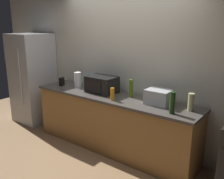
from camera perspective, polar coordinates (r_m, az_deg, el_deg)
ground_plane at (r=3.97m, az=-3.64°, el=-15.31°), size 8.00×8.00×0.00m
back_wall at (r=4.12m, az=3.49°, el=5.90°), size 6.40×0.10×2.70m
counter_run at (r=4.04m, az=0.00°, el=-7.52°), size 2.84×0.64×0.90m
refrigerator at (r=5.35m, az=-17.73°, el=2.46°), size 0.72×0.73×1.80m
microwave at (r=4.04m, az=-2.36°, el=1.17°), size 0.48×0.35×0.27m
toaster_oven at (r=3.52m, az=10.65°, el=-1.72°), size 0.34×0.26×0.21m
paper_towel_roll at (r=4.41m, az=-7.85°, el=2.22°), size 0.12×0.12×0.27m
cordless_phone at (r=4.58m, az=-11.47°, el=1.78°), size 0.08×0.12×0.15m
bottle_dish_soap at (r=3.65m, az=0.10°, el=-1.05°), size 0.06×0.06×0.19m
bottle_vinegar at (r=3.36m, az=17.68°, el=-2.78°), size 0.08×0.08×0.23m
bottle_spray_cleaner at (r=4.37m, az=-4.96°, el=2.00°), size 0.07×0.07×0.24m
bottle_olive_oil at (r=3.79m, az=4.39°, el=0.25°), size 0.06×0.06×0.28m
bottle_wine at (r=3.19m, az=13.68°, el=-2.99°), size 0.07×0.07×0.28m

